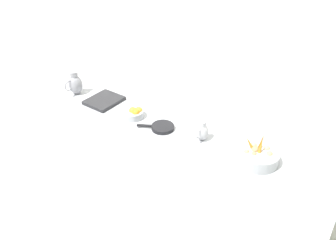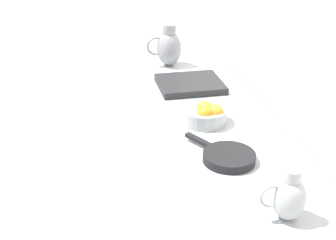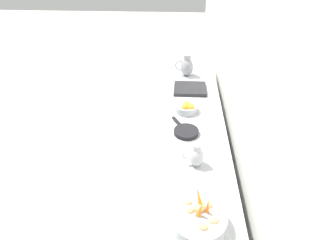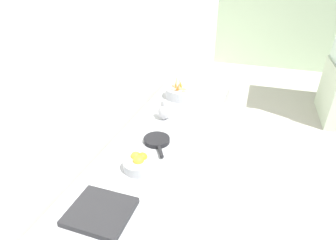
# 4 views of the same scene
# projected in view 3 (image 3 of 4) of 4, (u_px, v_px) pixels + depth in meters

# --- Properties ---
(ground_plane) EXTENTS (16.54, 16.54, 0.00)m
(ground_plane) POSITION_uv_depth(u_px,v_px,m) (47.00, 181.00, 3.01)
(ground_plane) COLOR #B7B2A5
(tile_wall_left) EXTENTS (0.10, 9.48, 3.00)m
(tile_wall_left) POSITION_uv_depth(u_px,v_px,m) (272.00, 96.00, 1.50)
(tile_wall_left) COLOR white
(tile_wall_left) RESTS_ON ground_plane
(prep_counter) EXTENTS (0.73, 3.08, 0.87)m
(prep_counter) POSITION_uv_depth(u_px,v_px,m) (182.00, 169.00, 2.53)
(prep_counter) COLOR #ADAFB5
(prep_counter) RESTS_ON ground_plane
(vegetable_colander) EXTENTS (0.31, 0.31, 0.24)m
(vegetable_colander) POSITION_uv_depth(u_px,v_px,m) (198.00, 220.00, 1.51)
(vegetable_colander) COLOR #9EA0A5
(vegetable_colander) RESTS_ON prep_counter
(orange_bowl) EXTENTS (0.21, 0.21, 0.10)m
(orange_bowl) POSITION_uv_depth(u_px,v_px,m) (186.00, 108.00, 2.53)
(orange_bowl) COLOR #9EA0A5
(orange_bowl) RESTS_ON prep_counter
(metal_pitcher_tall) EXTENTS (0.21, 0.15, 0.25)m
(metal_pitcher_tall) POSITION_uv_depth(u_px,v_px,m) (187.00, 66.00, 3.16)
(metal_pitcher_tall) COLOR gray
(metal_pitcher_tall) RESTS_ON prep_counter
(metal_pitcher_short) EXTENTS (0.15, 0.11, 0.18)m
(metal_pitcher_short) POSITION_uv_depth(u_px,v_px,m) (196.00, 156.00, 1.91)
(metal_pitcher_short) COLOR #A3A3A8
(metal_pitcher_short) RESTS_ON prep_counter
(counter_sink_basin) EXTENTS (0.34, 0.30, 0.04)m
(counter_sink_basin) POSITION_uv_depth(u_px,v_px,m) (190.00, 89.00, 2.90)
(counter_sink_basin) COLOR #232326
(counter_sink_basin) RESTS_ON prep_counter
(skillet_on_counter) EXTENTS (0.23, 0.31, 0.03)m
(skillet_on_counter) POSITION_uv_depth(u_px,v_px,m) (186.00, 131.00, 2.26)
(skillet_on_counter) COLOR black
(skillet_on_counter) RESTS_ON prep_counter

